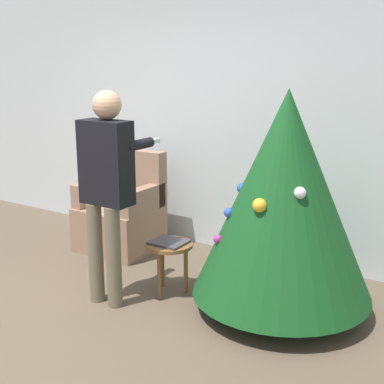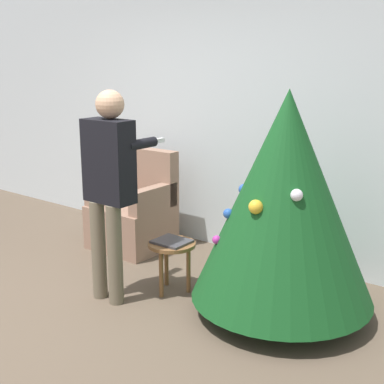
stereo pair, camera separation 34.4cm
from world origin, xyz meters
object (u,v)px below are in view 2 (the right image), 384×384
object	(u,v)px
christmas_tree	(285,197)
person_standing	(109,177)
armchair	(134,213)
side_stool	(172,250)

from	to	relation	value
christmas_tree	person_standing	xyz separation A→B (m)	(-1.24, -0.60, 0.09)
armchair	person_standing	world-z (taller)	person_standing
person_standing	side_stool	world-z (taller)	person_standing
armchair	person_standing	xyz separation A→B (m)	(0.72, -1.02, 0.67)
christmas_tree	side_stool	bearing A→B (deg)	-167.26
armchair	side_stool	xyz separation A→B (m)	(1.03, -0.63, 0.01)
christmas_tree	armchair	xyz separation A→B (m)	(-1.96, 0.42, -0.58)
christmas_tree	armchair	world-z (taller)	christmas_tree
christmas_tree	person_standing	size ratio (longest dim) A/B	1.02
side_stool	christmas_tree	bearing A→B (deg)	12.74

